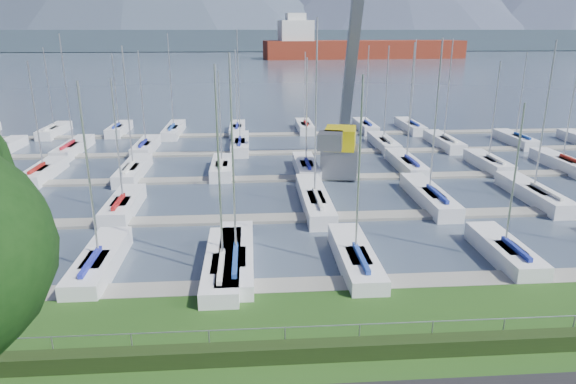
{
  "coord_description": "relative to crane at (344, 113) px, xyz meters",
  "views": [
    {
      "loc": [
        -2.17,
        -17.66,
        12.47
      ],
      "look_at": [
        0.0,
        12.0,
        3.0
      ],
      "focal_mm": 32.0,
      "sensor_mm": 36.0,
      "label": 1
    }
  ],
  "objects": [
    {
      "name": "water",
      "position": [
        -6.14,
        232.39,
        -5.73
      ],
      "size": [
        800.0,
        540.0,
        0.2
      ],
      "primitive_type": "cube",
      "color": "#3F4C5D"
    },
    {
      "name": "sailboat_fleet",
      "position": [
        -9.59,
        0.06,
        0.07
      ],
      "size": [
        75.16,
        49.42,
        13.79
      ],
      "color": "navy",
      "rests_on": "water"
    },
    {
      "name": "foothill",
      "position": [
        -6.14,
        302.39,
        0.67
      ],
      "size": [
        900.0,
        80.0,
        12.0
      ],
      "primitive_type": "cube",
      "color": "#3E4E5B",
      "rests_on": "water"
    },
    {
      "name": "crane",
      "position": [
        0.0,
        0.0,
        0.0
      ],
      "size": [
        5.04,
        13.43,
        22.35
      ],
      "rotation": [
        0.0,
        0.0,
        -0.23
      ],
      "color": "slate",
      "rests_on": "water"
    },
    {
      "name": "fence",
      "position": [
        -6.14,
        -27.61,
        -4.13
      ],
      "size": [
        80.0,
        0.04,
        0.04
      ],
      "primitive_type": "cylinder",
      "rotation": [
        0.0,
        1.57,
        0.0
      ],
      "color": "#93979C",
      "rests_on": "grass"
    },
    {
      "name": "docks",
      "position": [
        -6.14,
        -1.61,
        -5.55
      ],
      "size": [
        90.0,
        41.6,
        0.25
      ],
      "color": "slate",
      "rests_on": "water"
    },
    {
      "name": "cargo_ship_mid",
      "position": [
        39.18,
        191.49,
        -1.69
      ],
      "size": [
        91.14,
        25.63,
        21.5
      ],
      "rotation": [
        0.0,
        0.0,
        0.09
      ],
      "color": "maroon",
      "rests_on": "water"
    },
    {
      "name": "hedge",
      "position": [
        -6.14,
        -28.01,
        -4.98
      ],
      "size": [
        80.0,
        0.7,
        0.7
      ],
      "primitive_type": "cube",
      "color": "black",
      "rests_on": "grass"
    }
  ]
}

